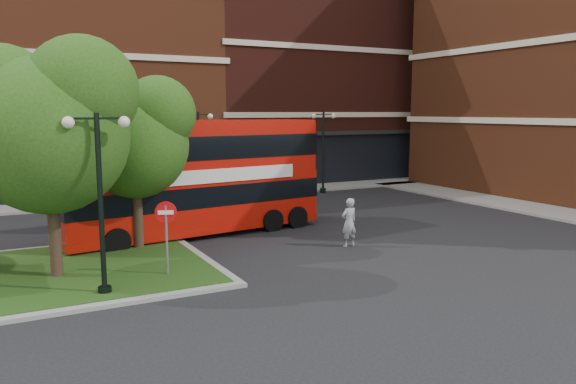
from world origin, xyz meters
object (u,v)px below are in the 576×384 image
bus (194,170)px  car_silver (125,195)px  woman (349,222)px  car_white (237,184)px

bus → car_silver: size_ratio=2.76×
woman → car_silver: (-5.74, 12.50, -0.24)m
car_silver → car_white: (6.94, 1.50, -0.01)m
woman → bus: bearing=-52.5°
car_white → car_silver: bearing=103.3°
woman → car_silver: size_ratio=0.46×
bus → car_silver: bus is taller
car_silver → woman: bearing=-156.2°
car_silver → car_white: 7.10m
woman → car_silver: bearing=-72.1°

